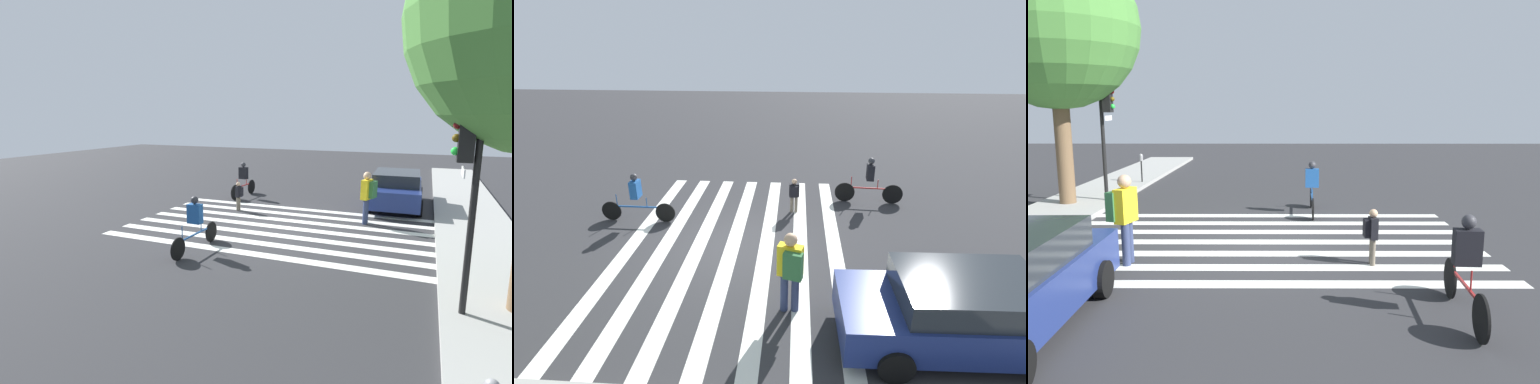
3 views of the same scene
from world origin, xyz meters
The scene contains 9 objects.
ground_plane centered at (0.00, 0.00, 0.00)m, with size 60.00×60.00×0.00m, color #2D2D30.
crosswalk_stripes centered at (0.00, 0.00, 0.00)m, with size 6.09×10.00×0.01m.
traffic_light centered at (4.63, 5.26, 2.83)m, with size 0.60×0.50×4.04m.
parking_meter centered at (8.46, 5.31, 0.96)m, with size 0.15×0.15×1.28m.
street_tree centered at (4.09, 6.44, 5.57)m, with size 5.04×5.04×8.12m.
pedestrian_adult_yellow_jacket centered at (-1.66, 2.76, 1.09)m, with size 0.56×0.52×1.86m.
pedestrian_adult_blue_shirt centered at (-1.68, -2.29, 0.68)m, with size 0.33×0.28×1.17m.
cyclist_near_curb centered at (3.20, -1.32, 0.86)m, with size 2.37×0.40×1.58m.
cyclist_far_lane centered at (-4.27, -3.28, 0.87)m, with size 2.32×0.41×1.63m.
Camera 3 is at (-11.55, -0.54, 3.27)m, focal length 35.00 mm.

